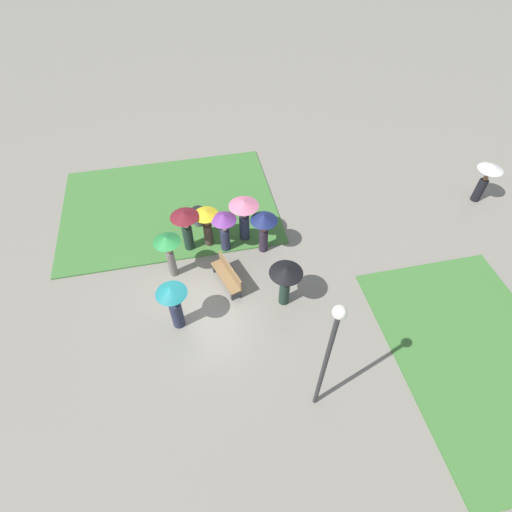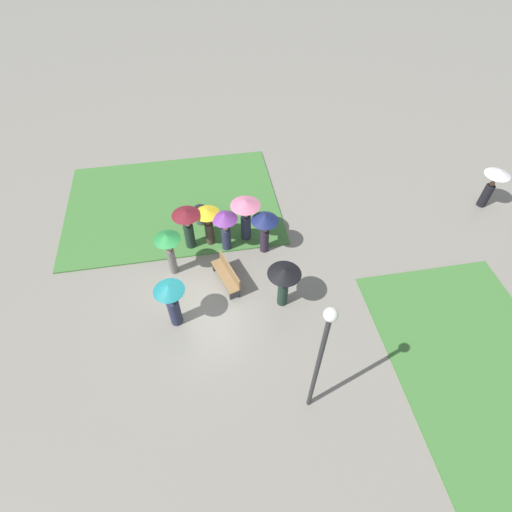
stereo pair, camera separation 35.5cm
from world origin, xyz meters
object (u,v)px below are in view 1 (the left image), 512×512
(crowd_person_maroon, at_px, (186,225))
(crowd_person_green, at_px, (168,248))
(park_bench, at_px, (228,275))
(lamp_post, at_px, (329,350))
(crowd_person_teal, at_px, (174,301))
(lone_walker_far_path, at_px, (487,176))
(trash_bin, at_px, (199,217))
(crowd_person_yellow, at_px, (207,222))
(crowd_person_black, at_px, (286,278))
(crowd_person_pink, at_px, (244,213))
(crowd_person_purple, at_px, (224,225))
(crowd_person_navy, at_px, (264,225))

(crowd_person_maroon, bearing_deg, crowd_person_green, -53.57)
(park_bench, relative_size, lamp_post, 0.36)
(crowd_person_teal, relative_size, crowd_person_maroon, 1.06)
(park_bench, xyz_separation_m, crowd_person_green, (-0.85, -1.89, 0.95))
(lone_walker_far_path, bearing_deg, trash_bin, -63.78)
(crowd_person_yellow, relative_size, crowd_person_maroon, 0.94)
(park_bench, bearing_deg, crowd_person_black, 37.98)
(crowd_person_green, relative_size, crowd_person_pink, 0.99)
(crowd_person_purple, bearing_deg, lamp_post, 65.09)
(crowd_person_navy, relative_size, crowd_person_black, 1.01)
(crowd_person_pink, height_order, crowd_person_maroon, crowd_person_pink)
(crowd_person_maroon, distance_m, crowd_person_black, 4.36)
(trash_bin, xyz_separation_m, lone_walker_far_path, (0.93, 12.02, 0.86))
(crowd_person_navy, height_order, lone_walker_far_path, lone_walker_far_path)
(crowd_person_green, relative_size, crowd_person_teal, 0.98)
(park_bench, relative_size, crowd_person_navy, 0.93)
(crowd_person_pink, bearing_deg, lone_walker_far_path, 94.78)
(crowd_person_purple, distance_m, lone_walker_far_path, 11.19)
(crowd_person_teal, xyz_separation_m, crowd_person_navy, (-2.72, 3.48, 0.03))
(lamp_post, relative_size, crowd_person_black, 2.65)
(trash_bin, bearing_deg, crowd_person_maroon, -22.08)
(lamp_post, distance_m, crowd_person_teal, 5.30)
(crowd_person_pink, bearing_deg, crowd_person_teal, -36.41)
(trash_bin, distance_m, crowd_person_yellow, 1.47)
(lamp_post, distance_m, lone_walker_far_path, 12.10)
(crowd_person_maroon, bearing_deg, crowd_person_purple, 53.09)
(crowd_person_teal, height_order, crowd_person_yellow, crowd_person_teal)
(lone_walker_far_path, bearing_deg, crowd_person_purple, -55.83)
(trash_bin, height_order, crowd_person_teal, crowd_person_teal)
(park_bench, distance_m, crowd_person_yellow, 2.23)
(crowd_person_pink, distance_m, crowd_person_yellow, 1.43)
(lamp_post, xyz_separation_m, crowd_person_maroon, (-6.82, -2.95, -1.79))
(crowd_person_navy, height_order, crowd_person_black, crowd_person_navy)
(crowd_person_green, bearing_deg, lone_walker_far_path, -66.35)
(crowd_person_pink, bearing_deg, crowd_person_purple, -59.07)
(park_bench, bearing_deg, crowd_person_yellow, 173.54)
(crowd_person_green, bearing_deg, trash_bin, -9.27)
(crowd_person_black, bearing_deg, lone_walker_far_path, 45.96)
(lamp_post, xyz_separation_m, crowd_person_navy, (-6.16, -0.16, -1.71))
(lamp_post, height_order, crowd_person_pink, lamp_post)
(crowd_person_pink, relative_size, crowd_person_teal, 0.99)
(crowd_person_black, bearing_deg, crowd_person_yellow, 149.37)
(crowd_person_teal, height_order, crowd_person_black, crowd_person_teal)
(crowd_person_navy, relative_size, lone_walker_far_path, 0.99)
(crowd_person_pink, relative_size, crowd_person_maroon, 1.05)
(crowd_person_pink, distance_m, crowd_person_maroon, 2.20)
(crowd_person_green, bearing_deg, crowd_person_maroon, -13.61)
(lamp_post, bearing_deg, crowd_person_navy, -178.54)
(crowd_person_teal, distance_m, crowd_person_purple, 3.66)
(crowd_person_yellow, bearing_deg, crowd_person_green, -105.40)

